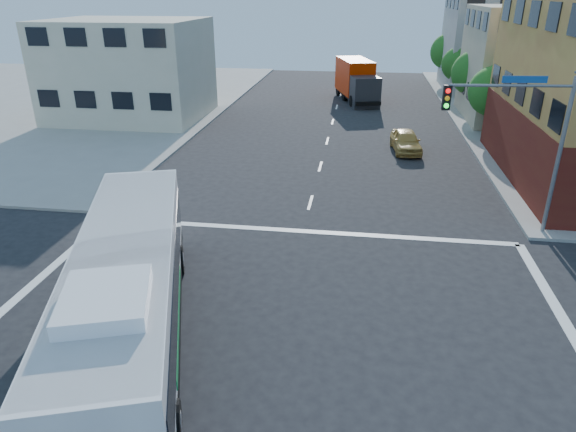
# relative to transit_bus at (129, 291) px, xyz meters

# --- Properties ---
(ground) EXTENTS (120.00, 120.00, 0.00)m
(ground) POSITION_rel_transit_bus_xyz_m (4.21, -0.71, -1.89)
(ground) COLOR black
(ground) RESTS_ON ground
(building_east_near) EXTENTS (12.06, 10.06, 9.00)m
(building_east_near) POSITION_rel_transit_bus_xyz_m (21.19, 33.27, 2.62)
(building_east_near) COLOR #BCB190
(building_east_near) RESTS_ON ground
(building_east_far) EXTENTS (12.06, 10.06, 10.00)m
(building_east_far) POSITION_rel_transit_bus_xyz_m (21.18, 47.27, 3.12)
(building_east_far) COLOR #ACACA7
(building_east_far) RESTS_ON ground
(building_west) EXTENTS (12.06, 10.06, 8.00)m
(building_west) POSITION_rel_transit_bus_xyz_m (-12.81, 29.27, 2.12)
(building_west) COLOR beige
(building_west) RESTS_ON ground
(signal_mast_ne) EXTENTS (7.91, 1.13, 8.07)m
(signal_mast_ne) POSITION_rel_transit_bus_xyz_m (13.28, 9.91, 3.09)
(signal_mast_ne) COLOR slate
(signal_mast_ne) RESTS_ON ground
(street_tree_a) EXTENTS (3.60, 3.60, 5.53)m
(street_tree_a) POSITION_rel_transit_bus_xyz_m (16.11, 27.21, 1.70)
(street_tree_a) COLOR #362113
(street_tree_a) RESTS_ON ground
(street_tree_b) EXTENTS (3.80, 3.80, 5.79)m
(street_tree_b) POSITION_rel_transit_bus_xyz_m (16.11, 35.21, 1.87)
(street_tree_b) COLOR #362113
(street_tree_b) RESTS_ON ground
(street_tree_c) EXTENTS (3.40, 3.40, 5.29)m
(street_tree_c) POSITION_rel_transit_bus_xyz_m (16.11, 43.21, 1.57)
(street_tree_c) COLOR #362113
(street_tree_c) RESTS_ON ground
(street_tree_d) EXTENTS (4.00, 4.00, 6.03)m
(street_tree_d) POSITION_rel_transit_bus_xyz_m (16.11, 51.21, 1.99)
(street_tree_d) COLOR #362113
(street_tree_d) RESTS_ON ground
(transit_bus) EXTENTS (6.76, 13.24, 3.86)m
(transit_bus) POSITION_rel_transit_bus_xyz_m (0.00, 0.00, 0.00)
(transit_bus) COLOR black
(transit_bus) RESTS_ON ground
(box_truck) EXTENTS (4.72, 8.94, 3.87)m
(box_truck) POSITION_rel_transit_bus_xyz_m (5.92, 39.52, -0.01)
(box_truck) COLOR #25252A
(box_truck) RESTS_ON ground
(parked_car) EXTENTS (2.18, 4.44, 1.46)m
(parked_car) POSITION_rel_transit_bus_xyz_m (9.67, 22.41, -1.16)
(parked_car) COLOR gold
(parked_car) RESTS_ON ground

